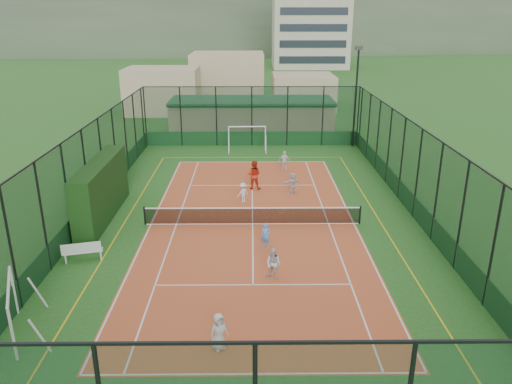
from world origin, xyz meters
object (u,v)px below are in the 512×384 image
clubhouse (252,116)px  white_bench (83,251)px  futsal_goal_near (13,311)px  child_near_left (219,332)px  child_far_left (243,193)px  child_far_back (293,183)px  floodlight_ne (356,98)px  child_near_mid (266,235)px  futsal_goal_far (247,139)px  child_near_right (273,264)px  coach (254,175)px  child_far_right (285,161)px

clubhouse → white_bench: 27.27m
futsal_goal_near → child_near_left: bearing=-120.0°
clubhouse → child_far_left: (-0.57, -18.73, -0.95)m
white_bench → clubhouse: bearing=59.1°
child_near_left → child_far_back: size_ratio=1.01×
futsal_goal_near → child_near_left: futsal_goal_near is taller
floodlight_ne → child_near_mid: floodlight_ne is taller
futsal_goal_far → child_far_left: 12.03m
child_near_mid → futsal_goal_near: bearing=-129.7°
child_near_right → child_far_left: (-1.44, 9.16, -0.09)m
futsal_goal_near → child_near_right: 10.03m
clubhouse → child_far_back: bearing=-81.6°
futsal_goal_far → child_far_left: bearing=-92.1°
floodlight_ne → child_near_left: size_ratio=6.06×
child_far_left → coach: size_ratio=0.65×
futsal_goal_far → child_near_right: bearing=-87.9°
child_near_left → coach: bearing=50.4°
child_near_left → coach: (1.27, 16.34, 0.27)m
child_near_mid → clubhouse: bearing=104.2°
clubhouse → child_far_back: size_ratio=11.32×
futsal_goal_near → coach: futsal_goal_near is taller
coach → futsal_goal_far: bearing=-76.2°
clubhouse → coach: (0.10, -16.27, -0.62)m
child_near_mid → child_far_right: child_far_right is taller
floodlight_ne → futsal_goal_far: size_ratio=2.65×
child_near_mid → child_near_right: size_ratio=0.87×
child_near_left → child_far_back: child_near_left is taller
clubhouse → coach: bearing=-89.6°
white_bench → futsal_goal_near: 5.68m
child_far_left → child_far_back: size_ratio=0.92×
floodlight_ne → child_far_back: (-6.07, -11.69, -3.44)m
futsal_goal_far → child_near_right: 21.22m
clubhouse → futsal_goal_near: 32.83m
child_near_mid → child_far_left: 6.19m
floodlight_ne → child_near_mid: bearing=-112.3°
floodlight_ne → child_near_mid: (-7.97, -19.40, -3.49)m
white_bench → child_near_mid: size_ratio=1.41×
child_near_left → child_near_mid: size_ratio=1.10×
white_bench → child_near_right: bearing=-25.9°
futsal_goal_near → child_far_back: (10.92, 14.65, -0.31)m
child_far_right → child_near_left: bearing=84.7°
floodlight_ne → coach: bearing=-128.0°
child_near_left → coach: 16.39m
floodlight_ne → coach: floodlight_ne is taller
floodlight_ne → white_bench: (-16.40, -20.71, -3.63)m
futsal_goal_far → child_near_mid: bearing=-88.1°
coach → child_near_mid: bearing=104.3°
child_far_back → child_near_mid: bearing=49.8°
child_far_back → child_near_right: bearing=54.9°
futsal_goal_near → child_far_back: futsal_goal_near is taller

